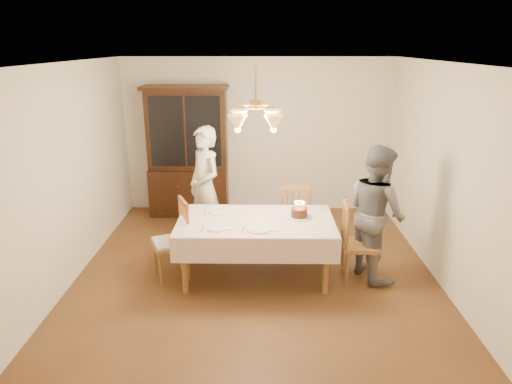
{
  "coord_description": "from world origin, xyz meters",
  "views": [
    {
      "loc": [
        0.07,
        -5.16,
        2.81
      ],
      "look_at": [
        0.0,
        0.2,
        1.05
      ],
      "focal_mm": 32.0,
      "sensor_mm": 36.0,
      "label": 1
    }
  ],
  "objects_px": {
    "chair_far_side": "(294,219)",
    "birthday_cake": "(299,213)",
    "dining_table": "(256,226)",
    "elderly_woman": "(205,188)",
    "china_hutch": "(188,154)"
  },
  "relations": [
    {
      "from": "elderly_woman",
      "to": "birthday_cake",
      "type": "xyz_separation_m",
      "value": [
        1.26,
        -0.86,
        -0.05
      ]
    },
    {
      "from": "china_hutch",
      "to": "dining_table",
      "type": "bearing_deg",
      "value": -62.74
    },
    {
      "from": "chair_far_side",
      "to": "elderly_woman",
      "type": "height_order",
      "value": "elderly_woman"
    },
    {
      "from": "china_hutch",
      "to": "chair_far_side",
      "type": "distance_m",
      "value": 2.28
    },
    {
      "from": "chair_far_side",
      "to": "birthday_cake",
      "type": "bearing_deg",
      "value": -89.24
    },
    {
      "from": "dining_table",
      "to": "birthday_cake",
      "type": "relative_size",
      "value": 6.33
    },
    {
      "from": "chair_far_side",
      "to": "birthday_cake",
      "type": "relative_size",
      "value": 3.33
    },
    {
      "from": "dining_table",
      "to": "china_hutch",
      "type": "distance_m",
      "value": 2.56
    },
    {
      "from": "dining_table",
      "to": "elderly_woman",
      "type": "bearing_deg",
      "value": 127.56
    },
    {
      "from": "birthday_cake",
      "to": "elderly_woman",
      "type": "bearing_deg",
      "value": 145.67
    },
    {
      "from": "china_hutch",
      "to": "chair_far_side",
      "type": "xyz_separation_m",
      "value": [
        1.68,
        -1.42,
        -0.6
      ]
    },
    {
      "from": "birthday_cake",
      "to": "china_hutch",
      "type": "bearing_deg",
      "value": 128.0
    },
    {
      "from": "elderly_woman",
      "to": "dining_table",
      "type": "bearing_deg",
      "value": 1.9
    },
    {
      "from": "dining_table",
      "to": "elderly_woman",
      "type": "xyz_separation_m",
      "value": [
        -0.73,
        0.95,
        0.18
      ]
    },
    {
      "from": "china_hutch",
      "to": "birthday_cake",
      "type": "xyz_separation_m",
      "value": [
        1.69,
        -2.17,
        -0.23
      ]
    }
  ]
}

